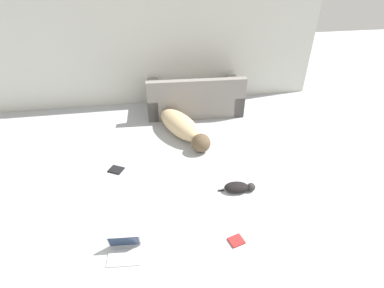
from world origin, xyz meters
The scene contains 7 objects.
wall_back centered at (0.00, 4.82, 1.26)m, with size 6.65×0.06×2.52m.
couch centered at (0.65, 4.24, 0.26)m, with size 1.92×1.01×0.81m.
dog centered at (0.27, 3.29, 0.18)m, with size 0.92×1.61×0.38m.
cat centered at (0.85, 1.73, 0.06)m, with size 0.53×0.24×0.13m.
laptop_open centered at (-0.70, 0.96, 0.07)m, with size 0.38×0.31×0.23m.
book_red centered at (0.57, 0.90, 0.01)m, with size 0.20×0.19×0.02m.
book_black centered at (-0.87, 2.47, 0.01)m, with size 0.26×0.25×0.02m.
Camera 1 is at (-0.30, -1.25, 2.88)m, focal length 28.00 mm.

